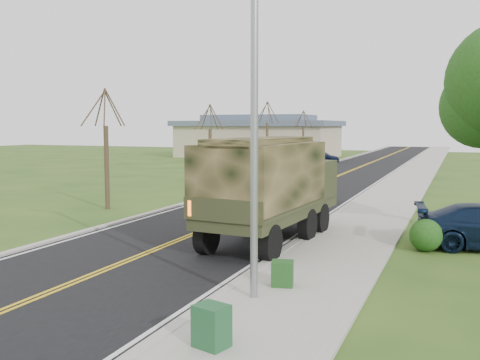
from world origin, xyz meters
The scene contains 19 objects.
ground centered at (0.00, 0.00, 0.00)m, with size 160.00×160.00×0.00m, color #284717.
road centered at (0.00, 40.00, 0.01)m, with size 8.00×120.00×0.01m, color black.
curb_right centered at (4.15, 40.00, 0.06)m, with size 0.30×120.00×0.12m, color #9E998E.
sidewalk_right centered at (5.90, 40.00, 0.05)m, with size 3.20×120.00×0.10m, color #9E998E.
curb_left centered at (-4.15, 40.00, 0.05)m, with size 0.30×120.00×0.10m, color #9E998E.
street_light centered at (4.90, -0.50, 4.43)m, with size 1.65×0.22×8.00m.
bare_tree_a centered at (-7.00, 10.00, 2.63)m, with size 1.93×2.26×6.08m.
bare_tree_b centered at (-7.00, 22.00, 2.48)m, with size 1.83×2.14×5.73m.
bare_tree_c centered at (-7.00, 34.00, 2.78)m, with size 2.04×2.39×6.42m.
bare_tree_d centered at (-7.00, 46.00, 2.55)m, with size 1.88×2.20×5.91m.
commercial_building centered at (-15.98, 55.97, 2.69)m, with size 25.50×21.50×5.65m.
military_truck centered at (3.18, 5.78, 2.17)m, with size 3.18×7.78×3.80m.
suv_champagne centered at (-2.19, 19.14, 0.78)m, with size 2.59×5.61×1.56m, color tan.
sedan_silver centered at (-1.64, 24.61, 0.66)m, with size 1.41×4.03×1.33m, color #ACABB0.
utility_box_near centered at (5.32, -3.52, 0.50)m, with size 0.60×0.50×0.80m, color #1C4F29.
utility_box_far centered at (5.36, 0.62, 0.43)m, with size 0.55×0.45×0.65m, color #1D4A1A.
lot_car_dark centered at (-12.69, 46.74, 0.63)m, with size 1.48×3.67×1.25m, color black.
lot_car_silver centered at (-9.09, 49.16, 0.64)m, with size 1.36×3.90×1.29m, color #A2A3A7.
lot_car_navy centered at (-5.54, 48.95, 0.60)m, with size 1.69×4.15×1.20m, color #0F183A.
Camera 1 is at (9.50, -12.19, 4.21)m, focal length 40.00 mm.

